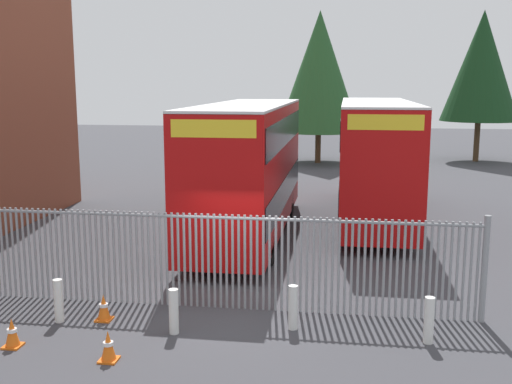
{
  "coord_description": "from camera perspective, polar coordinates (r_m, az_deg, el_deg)",
  "views": [
    {
      "loc": [
        2.51,
        -13.17,
        5.11
      ],
      "look_at": [
        0.0,
        4.0,
        2.0
      ],
      "focal_mm": 43.04,
      "sensor_mm": 36.0,
      "label": 1
    }
  ],
  "objects": [
    {
      "name": "bollard_far_right",
      "position": [
        12.84,
        15.78,
        -11.4
      ],
      "size": [
        0.2,
        0.2,
        0.95
      ],
      "primitive_type": "cylinder",
      "color": "silver",
      "rests_on": "ground"
    },
    {
      "name": "traffic_cone_by_gate",
      "position": [
        13.95,
        -13.97,
        -10.38
      ],
      "size": [
        0.34,
        0.34,
        0.59
      ],
      "color": "orange",
      "rests_on": "ground"
    },
    {
      "name": "bollard_near_left",
      "position": [
        14.06,
        -17.88,
        -9.6
      ],
      "size": [
        0.2,
        0.2,
        0.95
      ],
      "primitive_type": "cylinder",
      "color": "silver",
      "rests_on": "ground"
    },
    {
      "name": "ground_plane",
      "position": [
        21.92,
        1.52,
        -3.32
      ],
      "size": [
        100.0,
        100.0,
        0.0
      ],
      "primitive_type": "plane",
      "color": "#3D3D42"
    },
    {
      "name": "tree_short_side",
      "position": [
        42.49,
        20.22,
        10.92
      ],
      "size": [
        4.89,
        4.89,
        9.62
      ],
      "color": "#4C3823",
      "rests_on": "ground"
    },
    {
      "name": "traffic_cone_mid_forecourt",
      "position": [
        13.17,
        -21.72,
        -12.07
      ],
      "size": [
        0.34,
        0.34,
        0.59
      ],
      "color": "orange",
      "rests_on": "ground"
    },
    {
      "name": "bollard_center_front",
      "position": [
        12.93,
        -7.65,
        -10.94
      ],
      "size": [
        0.2,
        0.2,
        0.95
      ],
      "primitive_type": "cylinder",
      "color": "silver",
      "rests_on": "ground"
    },
    {
      "name": "double_decker_bus_near_gate",
      "position": [
        20.44,
        -0.73,
        2.61
      ],
      "size": [
        2.54,
        10.81,
        4.42
      ],
      "color": "#B70C0C",
      "rests_on": "ground"
    },
    {
      "name": "double_decker_bus_behind_fence_left",
      "position": [
        23.25,
        11.01,
        3.34
      ],
      "size": [
        2.54,
        10.81,
        4.42
      ],
      "color": "#B70C0C",
      "rests_on": "ground"
    },
    {
      "name": "palisade_fence",
      "position": [
        14.26,
        -7.49,
        -5.93
      ],
      "size": [
        13.75,
        0.14,
        2.35
      ],
      "color": "gray",
      "rests_on": "ground"
    },
    {
      "name": "traffic_cone_near_kerb",
      "position": [
        12.03,
        -13.57,
        -13.76
      ],
      "size": [
        0.34,
        0.34,
        0.59
      ],
      "color": "orange",
      "rests_on": "ground"
    },
    {
      "name": "bollard_near_right",
      "position": [
        13.06,
        3.46,
        -10.66
      ],
      "size": [
        0.2,
        0.2,
        0.95
      ],
      "primitive_type": "cylinder",
      "color": "silver",
      "rests_on": "ground"
    },
    {
      "name": "tree_tall_back",
      "position": [
        39.37,
        5.91,
        11.04
      ],
      "size": [
        5.25,
        5.25,
        9.5
      ],
      "color": "#4C3823",
      "rests_on": "ground"
    }
  ]
}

